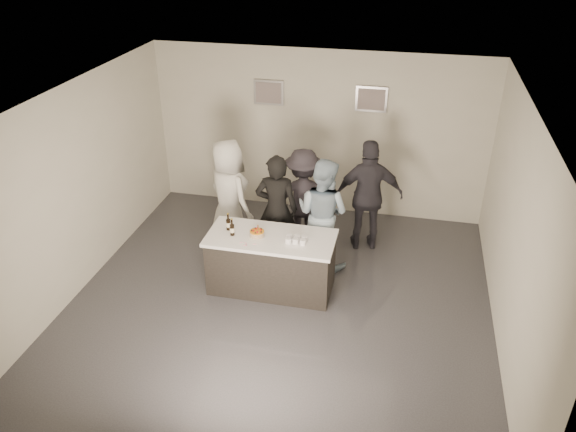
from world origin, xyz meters
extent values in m
plane|color=#3D3D42|center=(0.00, 0.00, 0.00)|extent=(6.00, 6.00, 0.00)
plane|color=white|center=(0.00, 0.00, 3.00)|extent=(6.00, 6.00, 0.00)
cube|color=beige|center=(0.00, 3.00, 1.50)|extent=(6.00, 0.04, 3.00)
cube|color=beige|center=(0.00, -3.00, 1.50)|extent=(6.00, 0.04, 3.00)
cube|color=beige|center=(-3.00, 0.00, 1.50)|extent=(0.04, 6.00, 3.00)
cube|color=beige|center=(3.00, 0.00, 1.50)|extent=(0.04, 6.00, 3.00)
cube|color=#B2B2B7|center=(-0.90, 2.97, 2.20)|extent=(0.54, 0.04, 0.44)
cube|color=#B2B2B7|center=(0.90, 2.97, 2.20)|extent=(0.54, 0.04, 0.44)
cube|color=white|center=(-0.21, 0.29, 0.45)|extent=(1.86, 0.86, 0.90)
cylinder|color=orange|center=(-0.41, 0.27, 0.94)|extent=(0.21, 0.21, 0.07)
cylinder|color=black|center=(-0.86, 0.35, 1.03)|extent=(0.07, 0.07, 0.26)
cylinder|color=black|center=(-0.76, 0.21, 1.03)|extent=(0.07, 0.07, 0.26)
cube|color=orange|center=(0.18, 0.23, 0.94)|extent=(0.30, 0.19, 0.08)
cube|color=pink|center=(-0.49, 0.00, 0.90)|extent=(0.24, 0.08, 0.01)
imported|color=black|center=(-0.31, 1.08, 0.92)|extent=(0.71, 0.50, 1.83)
imported|color=#95AFC3|center=(0.40, 1.14, 0.90)|extent=(1.06, 0.95, 1.81)
imported|color=silver|center=(-1.17, 1.34, 0.94)|extent=(1.10, 1.04, 1.89)
imported|color=#302E37|center=(1.05, 1.80, 0.95)|extent=(1.19, 0.70, 1.90)
imported|color=#27242B|center=(-0.01, 1.70, 0.85)|extent=(1.22, 0.88, 1.70)
camera|label=1|loc=(1.55, -6.42, 5.06)|focal=35.00mm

